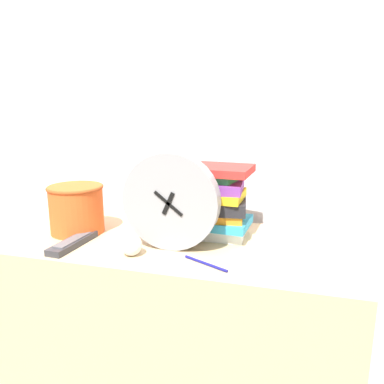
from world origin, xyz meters
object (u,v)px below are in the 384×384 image
object	(u,v)px
tv_remote	(73,243)
book_stack	(211,201)
desk_clock	(171,202)
crumpled_paper_ball	(131,245)
pen	(206,263)
basket	(76,207)

from	to	relation	value
tv_remote	book_stack	bearing A→B (deg)	28.37
desk_clock	tv_remote	world-z (taller)	desk_clock
crumpled_paper_ball	pen	bearing A→B (deg)	-2.18
desk_clock	pen	xyz separation A→B (m)	(0.13, -0.09, -0.14)
desk_clock	tv_remote	size ratio (longest dim) A/B	1.46
crumpled_paper_ball	tv_remote	bearing A→B (deg)	174.85
desk_clock	crumpled_paper_ball	xyz separation A→B (m)	(-0.09, -0.08, -0.12)
desk_clock	pen	bearing A→B (deg)	-35.11
book_stack	desk_clock	bearing A→B (deg)	-121.36
desk_clock	tv_remote	xyz separation A→B (m)	(-0.30, -0.06, -0.14)
basket	tv_remote	xyz separation A→B (m)	(0.06, -0.12, -0.08)
basket	desk_clock	bearing A→B (deg)	-9.16
desk_clock	basket	bearing A→B (deg)	170.84
book_stack	pen	xyz separation A→B (m)	(0.04, -0.24, -0.12)
pen	basket	bearing A→B (deg)	163.04
book_stack	basket	bearing A→B (deg)	-168.85
tv_remote	basket	bearing A→B (deg)	115.82
book_stack	pen	bearing A→B (deg)	-80.35
desk_clock	crumpled_paper_ball	size ratio (longest dim) A/B	4.71
crumpled_paper_ball	desk_clock	bearing A→B (deg)	41.28
book_stack	crumpled_paper_ball	size ratio (longest dim) A/B	4.31
crumpled_paper_ball	pen	world-z (taller)	crumpled_paper_ball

